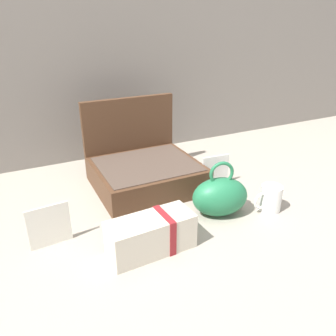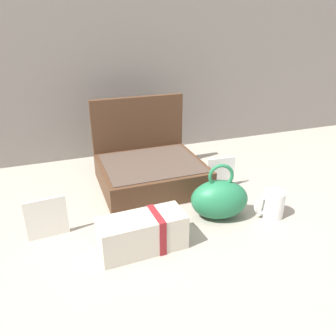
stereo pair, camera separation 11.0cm
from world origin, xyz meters
name	(u,v)px [view 1 (the left image)]	position (x,y,z in m)	size (l,w,h in m)	color
ground_plane	(166,206)	(0.00, 0.00, 0.00)	(6.00, 6.00, 0.00)	#9E9384
open_suitcase	(144,168)	(-0.01, 0.19, 0.07)	(0.39, 0.36, 0.32)	#4C301E
teal_pouch_handbag	(220,196)	(0.14, -0.13, 0.07)	(0.21, 0.16, 0.19)	#237247
cream_toiletry_bag	(152,234)	(-0.14, -0.20, 0.05)	(0.25, 0.11, 0.11)	beige
coffee_mug	(270,198)	(0.31, -0.18, 0.05)	(0.11, 0.07, 0.09)	white
info_card_left	(49,226)	(-0.40, -0.05, 0.06)	(0.12, 0.01, 0.13)	white
poster_card_right	(215,171)	(0.24, 0.06, 0.06)	(0.11, 0.01, 0.13)	white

